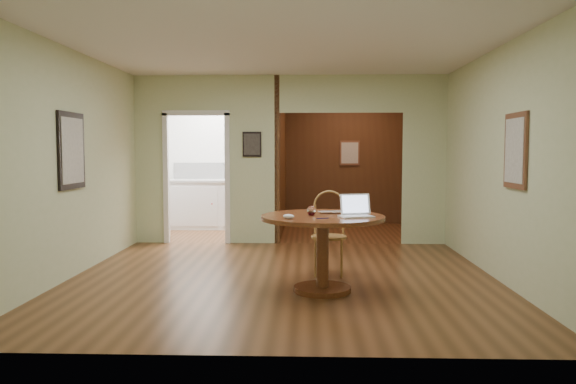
{
  "coord_description": "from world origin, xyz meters",
  "views": [
    {
      "loc": [
        0.28,
        -6.5,
        1.5
      ],
      "look_at": [
        0.07,
        -0.2,
        1.04
      ],
      "focal_mm": 35.0,
      "sensor_mm": 36.0,
      "label": 1
    }
  ],
  "objects_px": {
    "chair": "(329,228)",
    "open_laptop": "(356,210)",
    "dining_table": "(323,235)",
    "closed_laptop": "(335,213)"
  },
  "relations": [
    {
      "from": "chair",
      "to": "open_laptop",
      "type": "relative_size",
      "value": 2.66
    },
    {
      "from": "dining_table",
      "to": "open_laptop",
      "type": "distance_m",
      "value": 0.45
    },
    {
      "from": "chair",
      "to": "closed_laptop",
      "type": "height_order",
      "value": "chair"
    },
    {
      "from": "dining_table",
      "to": "open_laptop",
      "type": "height_order",
      "value": "open_laptop"
    },
    {
      "from": "chair",
      "to": "open_laptop",
      "type": "height_order",
      "value": "open_laptop"
    },
    {
      "from": "chair",
      "to": "closed_laptop",
      "type": "distance_m",
      "value": 0.78
    },
    {
      "from": "dining_table",
      "to": "chair",
      "type": "distance_m",
      "value": 0.9
    },
    {
      "from": "dining_table",
      "to": "open_laptop",
      "type": "bearing_deg",
      "value": -12.85
    },
    {
      "from": "chair",
      "to": "open_laptop",
      "type": "bearing_deg",
      "value": -72.64
    },
    {
      "from": "chair",
      "to": "closed_laptop",
      "type": "bearing_deg",
      "value": -84.01
    }
  ]
}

